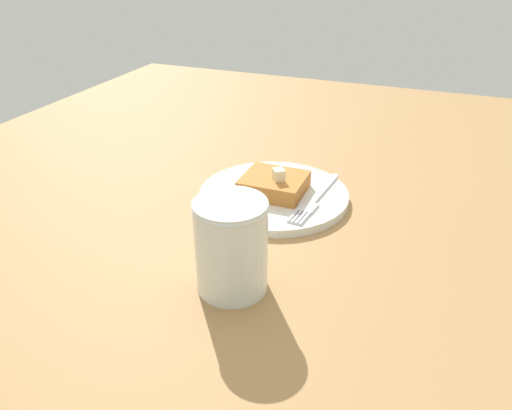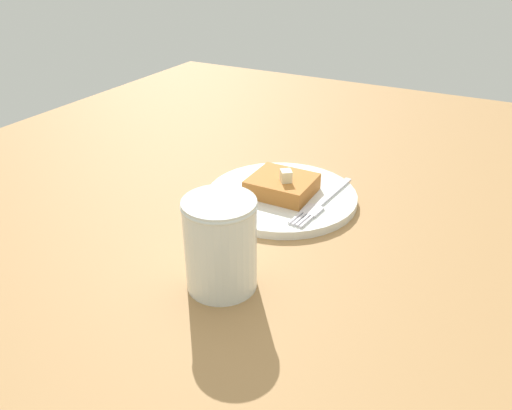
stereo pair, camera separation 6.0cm
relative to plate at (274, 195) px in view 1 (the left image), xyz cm
name	(u,v)px [view 1 (the left image)]	position (x,y,z in cm)	size (l,w,h in cm)	color
table_surface	(277,185)	(-6.51, -1.72, -1.82)	(119.11, 119.11, 2.33)	#A17647
plate	(274,195)	(0.00, 0.00, 0.00)	(21.17, 21.17, 1.16)	silver
toast_slice_center	(274,184)	(0.00, 0.00, 1.70)	(7.70, 8.61, 2.38)	#B46C2D
butter_pat_primary	(279,175)	(0.79, 0.92, 3.70)	(1.61, 1.45, 1.61)	beige
fork	(314,200)	(0.67, 6.07, 0.69)	(16.06, 3.06, 0.36)	silver
syrup_jar	(231,249)	(20.50, 2.62, 4.12)	(7.77, 7.77, 10.28)	#3C1507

